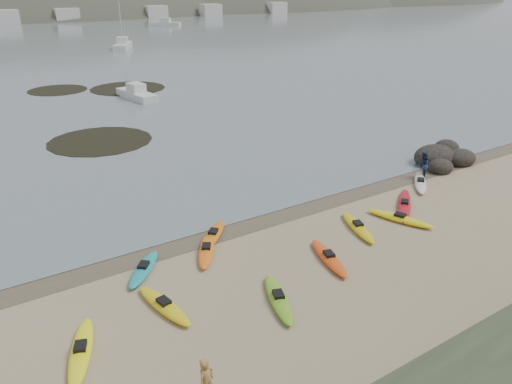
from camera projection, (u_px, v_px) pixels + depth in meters
ground at (256, 217)px, 27.03m from camera, size 600.00×600.00×0.00m
wet_sand at (259, 219)px, 26.79m from camera, size 60.00×60.00×0.00m
kayaks at (295, 245)px, 23.86m from camera, size 24.65×9.31×0.34m
person_west at (206, 382)px, 14.87m from camera, size 0.70×0.59×1.63m
person_east at (423, 165)px, 32.05m from camera, size 1.07×1.04×1.74m
rock_cluster at (442, 160)px, 35.04m from camera, size 5.06×3.68×1.59m
kelp_mats at (101, 103)px, 51.85m from camera, size 17.58×29.85×0.04m
moored_boats at (16, 52)px, 85.06m from camera, size 84.96×91.16×1.30m
far_hills at (75, 54)px, 202.29m from camera, size 550.00×135.00×80.00m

